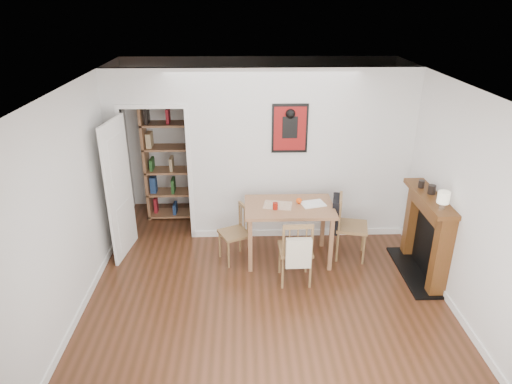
{
  "coord_description": "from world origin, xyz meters",
  "views": [
    {
      "loc": [
        -0.28,
        -5.0,
        3.54
      ],
      "look_at": [
        -0.11,
        0.6,
        1.08
      ],
      "focal_mm": 32.0,
      "sensor_mm": 36.0,
      "label": 1
    }
  ],
  "objects_px": {
    "fireplace": "(427,233)",
    "ceramic_jar_b": "(421,184)",
    "ceramic_jar_a": "(432,189)",
    "chair_left": "(234,234)",
    "chair_front": "(295,250)",
    "bookshelf": "(171,159)",
    "dining_table": "(289,212)",
    "orange_fruit": "(299,201)",
    "red_glass": "(275,206)",
    "chair_right": "(350,226)",
    "notebook": "(313,204)",
    "mantel_lamp": "(443,198)"
  },
  "relations": [
    {
      "from": "notebook",
      "to": "chair_right",
      "type": "bearing_deg",
      "value": -0.67
    },
    {
      "from": "mantel_lamp",
      "to": "bookshelf",
      "type": "bearing_deg",
      "value": 147.51
    },
    {
      "from": "ceramic_jar_b",
      "to": "chair_right",
      "type": "bearing_deg",
      "value": 167.27
    },
    {
      "from": "chair_left",
      "to": "chair_front",
      "type": "height_order",
      "value": "chair_front"
    },
    {
      "from": "red_glass",
      "to": "chair_front",
      "type": "bearing_deg",
      "value": -63.17
    },
    {
      "from": "dining_table",
      "to": "chair_front",
      "type": "bearing_deg",
      "value": -86.43
    },
    {
      "from": "chair_front",
      "to": "notebook",
      "type": "height_order",
      "value": "chair_front"
    },
    {
      "from": "ceramic_jar_a",
      "to": "ceramic_jar_b",
      "type": "bearing_deg",
      "value": 105.66
    },
    {
      "from": "chair_front",
      "to": "ceramic_jar_b",
      "type": "height_order",
      "value": "ceramic_jar_b"
    },
    {
      "from": "orange_fruit",
      "to": "notebook",
      "type": "xyz_separation_m",
      "value": [
        0.19,
        -0.04,
        -0.03
      ]
    },
    {
      "from": "ceramic_jar_b",
      "to": "bookshelf",
      "type": "bearing_deg",
      "value": 155.68
    },
    {
      "from": "notebook",
      "to": "ceramic_jar_a",
      "type": "bearing_deg",
      "value": -15.54
    },
    {
      "from": "dining_table",
      "to": "notebook",
      "type": "relative_size",
      "value": 3.86
    },
    {
      "from": "bookshelf",
      "to": "ceramic_jar_a",
      "type": "height_order",
      "value": "bookshelf"
    },
    {
      "from": "dining_table",
      "to": "fireplace",
      "type": "height_order",
      "value": "fireplace"
    },
    {
      "from": "red_glass",
      "to": "orange_fruit",
      "type": "height_order",
      "value": "red_glass"
    },
    {
      "from": "bookshelf",
      "to": "notebook",
      "type": "xyz_separation_m",
      "value": [
        2.14,
        -1.4,
        -0.18
      ]
    },
    {
      "from": "chair_right",
      "to": "notebook",
      "type": "relative_size",
      "value": 2.97
    },
    {
      "from": "fireplace",
      "to": "ceramic_jar_b",
      "type": "height_order",
      "value": "ceramic_jar_b"
    },
    {
      "from": "chair_right",
      "to": "red_glass",
      "type": "relative_size",
      "value": 10.07
    },
    {
      "from": "red_glass",
      "to": "mantel_lamp",
      "type": "relative_size",
      "value": 0.42
    },
    {
      "from": "dining_table",
      "to": "chair_left",
      "type": "height_order",
      "value": "dining_table"
    },
    {
      "from": "notebook",
      "to": "ceramic_jar_b",
      "type": "xyz_separation_m",
      "value": [
        1.4,
        -0.2,
        0.36
      ]
    },
    {
      "from": "notebook",
      "to": "red_glass",
      "type": "bearing_deg",
      "value": -165.8
    },
    {
      "from": "notebook",
      "to": "bookshelf",
      "type": "bearing_deg",
      "value": 146.77
    },
    {
      "from": "bookshelf",
      "to": "dining_table",
      "type": "bearing_deg",
      "value": -38.39
    },
    {
      "from": "red_glass",
      "to": "orange_fruit",
      "type": "xyz_separation_m",
      "value": [
        0.34,
        0.17,
        -0.01
      ]
    },
    {
      "from": "chair_right",
      "to": "mantel_lamp",
      "type": "bearing_deg",
      "value": -44.82
    },
    {
      "from": "bookshelf",
      "to": "ceramic_jar_b",
      "type": "distance_m",
      "value": 3.89
    },
    {
      "from": "chair_left",
      "to": "mantel_lamp",
      "type": "bearing_deg",
      "value": -17.76
    },
    {
      "from": "dining_table",
      "to": "orange_fruit",
      "type": "height_order",
      "value": "orange_fruit"
    },
    {
      "from": "chair_right",
      "to": "chair_front",
      "type": "bearing_deg",
      "value": -144.92
    },
    {
      "from": "red_glass",
      "to": "ceramic_jar_b",
      "type": "relative_size",
      "value": 0.93
    },
    {
      "from": "red_glass",
      "to": "mantel_lamp",
      "type": "height_order",
      "value": "mantel_lamp"
    },
    {
      "from": "fireplace",
      "to": "ceramic_jar_a",
      "type": "bearing_deg",
      "value": 105.2
    },
    {
      "from": "dining_table",
      "to": "mantel_lamp",
      "type": "bearing_deg",
      "value": -25.42
    },
    {
      "from": "chair_left",
      "to": "ceramic_jar_a",
      "type": "height_order",
      "value": "ceramic_jar_a"
    },
    {
      "from": "chair_right",
      "to": "fireplace",
      "type": "relative_size",
      "value": 0.76
    },
    {
      "from": "bookshelf",
      "to": "ceramic_jar_a",
      "type": "distance_m",
      "value": 4.03
    },
    {
      "from": "bookshelf",
      "to": "red_glass",
      "type": "xyz_separation_m",
      "value": [
        1.61,
        -1.54,
        -0.14
      ]
    },
    {
      "from": "chair_front",
      "to": "orange_fruit",
      "type": "relative_size",
      "value": 11.39
    },
    {
      "from": "chair_left",
      "to": "bookshelf",
      "type": "bearing_deg",
      "value": 125.52
    },
    {
      "from": "chair_right",
      "to": "orange_fruit",
      "type": "bearing_deg",
      "value": 176.64
    },
    {
      "from": "fireplace",
      "to": "bookshelf",
      "type": "bearing_deg",
      "value": 152.73
    },
    {
      "from": "ceramic_jar_a",
      "to": "red_glass",
      "type": "bearing_deg",
      "value": 172.27
    },
    {
      "from": "chair_right",
      "to": "orange_fruit",
      "type": "xyz_separation_m",
      "value": [
        -0.74,
        0.04,
        0.39
      ]
    },
    {
      "from": "ceramic_jar_a",
      "to": "ceramic_jar_b",
      "type": "xyz_separation_m",
      "value": [
        -0.06,
        0.21,
        -0.01
      ]
    },
    {
      "from": "chair_left",
      "to": "chair_front",
      "type": "bearing_deg",
      "value": -34.34
    },
    {
      "from": "chair_left",
      "to": "notebook",
      "type": "height_order",
      "value": "notebook"
    },
    {
      "from": "bookshelf",
      "to": "fireplace",
      "type": "height_order",
      "value": "bookshelf"
    }
  ]
}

